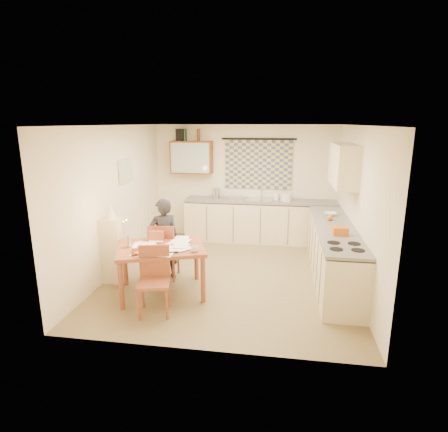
% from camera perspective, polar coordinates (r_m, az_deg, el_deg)
% --- Properties ---
extents(floor, '(4.00, 4.50, 0.02)m').
position_cam_1_polar(floor, '(6.54, 0.98, -8.91)').
color(floor, olive).
rests_on(floor, ground).
extents(ceiling, '(4.00, 4.50, 0.02)m').
position_cam_1_polar(ceiling, '(6.02, 1.08, 13.76)').
color(ceiling, white).
rests_on(ceiling, floor).
extents(wall_back, '(4.00, 0.02, 2.50)m').
position_cam_1_polar(wall_back, '(8.36, 3.16, 5.17)').
color(wall_back, '#FAECC7').
rests_on(wall_back, floor).
extents(wall_front, '(4.00, 0.02, 2.50)m').
position_cam_1_polar(wall_front, '(4.01, -3.42, -4.81)').
color(wall_front, '#FAECC7').
rests_on(wall_front, floor).
extents(wall_left, '(0.02, 4.50, 2.50)m').
position_cam_1_polar(wall_left, '(6.72, -16.21, 2.43)').
color(wall_left, '#FAECC7').
rests_on(wall_left, floor).
extents(wall_right, '(0.02, 4.50, 2.50)m').
position_cam_1_polar(wall_right, '(6.22, 19.71, 1.23)').
color(wall_right, '#FAECC7').
rests_on(wall_right, floor).
extents(window_blind, '(1.45, 0.03, 1.05)m').
position_cam_1_polar(window_blind, '(8.25, 5.26, 7.81)').
color(window_blind, '#3D4B83').
rests_on(window_blind, wall_back).
extents(curtain_rod, '(1.60, 0.04, 0.04)m').
position_cam_1_polar(curtain_rod, '(8.19, 5.34, 11.63)').
color(curtain_rod, black).
rests_on(curtain_rod, wall_back).
extents(wall_cabinet, '(0.90, 0.34, 0.70)m').
position_cam_1_polar(wall_cabinet, '(8.31, -4.93, 8.91)').
color(wall_cabinet, '#662C0F').
rests_on(wall_cabinet, wall_back).
extents(wall_cabinet_glass, '(0.84, 0.02, 0.64)m').
position_cam_1_polar(wall_cabinet_glass, '(8.15, -5.21, 8.80)').
color(wall_cabinet_glass, '#99B2A5').
rests_on(wall_cabinet_glass, wall_back).
extents(upper_cabinet_right, '(0.34, 1.30, 0.70)m').
position_cam_1_polar(upper_cabinet_right, '(6.63, 17.75, 7.41)').
color(upper_cabinet_right, beige).
rests_on(upper_cabinet_right, wall_right).
extents(framed_print, '(0.04, 0.50, 0.40)m').
position_cam_1_polar(framed_print, '(7.00, -14.80, 6.70)').
color(framed_print, beige).
rests_on(framed_print, wall_left).
extents(print_canvas, '(0.01, 0.42, 0.32)m').
position_cam_1_polar(print_canvas, '(6.99, -14.61, 6.70)').
color(print_canvas, white).
rests_on(print_canvas, wall_left).
extents(counter_back, '(3.30, 0.62, 0.92)m').
position_cam_1_polar(counter_back, '(8.19, 5.69, -0.77)').
color(counter_back, beige).
rests_on(counter_back, floor).
extents(counter_right, '(0.62, 2.95, 0.92)m').
position_cam_1_polar(counter_right, '(6.42, 16.33, -5.53)').
color(counter_right, beige).
rests_on(counter_right, floor).
extents(stove, '(0.59, 0.59, 0.92)m').
position_cam_1_polar(stove, '(5.47, 17.65, -9.05)').
color(stove, white).
rests_on(stove, floor).
extents(sink, '(0.63, 0.55, 0.10)m').
position_cam_1_polar(sink, '(8.10, 5.46, 2.17)').
color(sink, silver).
rests_on(sink, counter_back).
extents(tap, '(0.03, 0.03, 0.28)m').
position_cam_1_polar(tap, '(8.24, 5.72, 3.65)').
color(tap, silver).
rests_on(tap, counter_back).
extents(dish_rack, '(0.40, 0.35, 0.06)m').
position_cam_1_polar(dish_rack, '(8.13, 1.77, 2.78)').
color(dish_rack, silver).
rests_on(dish_rack, counter_back).
extents(kettle, '(0.23, 0.23, 0.24)m').
position_cam_1_polar(kettle, '(8.18, -1.20, 3.49)').
color(kettle, silver).
rests_on(kettle, counter_back).
extents(mixing_bowl, '(0.26, 0.26, 0.16)m').
position_cam_1_polar(mixing_bowl, '(8.06, 9.47, 2.86)').
color(mixing_bowl, white).
rests_on(mixing_bowl, counter_back).
extents(soap_bottle, '(0.16, 0.16, 0.20)m').
position_cam_1_polar(soap_bottle, '(8.11, 8.05, 3.13)').
color(soap_bottle, white).
rests_on(soap_bottle, counter_back).
extents(bowl, '(0.25, 0.25, 0.05)m').
position_cam_1_polar(bowl, '(6.98, 15.88, 0.31)').
color(bowl, white).
rests_on(bowl, counter_right).
extents(orange_bag, '(0.23, 0.18, 0.12)m').
position_cam_1_polar(orange_bag, '(5.81, 17.26, -2.20)').
color(orange_bag, '#CB621A').
rests_on(orange_bag, counter_right).
extents(fruit_orange, '(0.10, 0.10, 0.10)m').
position_cam_1_polar(fruit_orange, '(6.60, 15.83, -0.25)').
color(fruit_orange, '#CB621A').
rests_on(fruit_orange, counter_right).
extents(speaker, '(0.20, 0.23, 0.26)m').
position_cam_1_polar(speaker, '(8.34, -6.56, 12.19)').
color(speaker, black).
rests_on(speaker, wall_cabinet).
extents(bottle_green, '(0.09, 0.09, 0.26)m').
position_cam_1_polar(bottle_green, '(8.32, -6.11, 12.20)').
color(bottle_green, '#195926').
rests_on(bottle_green, wall_cabinet).
extents(bottle_brown, '(0.07, 0.07, 0.26)m').
position_cam_1_polar(bottle_brown, '(8.25, -3.89, 12.23)').
color(bottle_brown, '#662C0F').
rests_on(bottle_brown, wall_cabinet).
extents(dining_table, '(1.51, 1.32, 0.75)m').
position_cam_1_polar(dining_table, '(5.79, -9.43, -8.07)').
color(dining_table, brown).
rests_on(dining_table, floor).
extents(chair_far, '(0.45, 0.45, 0.95)m').
position_cam_1_polar(chair_far, '(6.37, -9.01, -6.80)').
color(chair_far, brown).
rests_on(chair_far, floor).
extents(chair_near, '(0.50, 0.50, 0.92)m').
position_cam_1_polar(chair_near, '(5.28, -10.54, -11.52)').
color(chair_near, brown).
rests_on(chair_near, floor).
extents(person, '(0.80, 0.78, 1.37)m').
position_cam_1_polar(person, '(6.21, -9.17, -3.53)').
color(person, black).
rests_on(person, floor).
extents(shelf_stand, '(0.32, 0.30, 1.07)m').
position_cam_1_polar(shelf_stand, '(6.34, -16.50, -4.99)').
color(shelf_stand, beige).
rests_on(shelf_stand, floor).
extents(lampshade, '(0.20, 0.20, 0.22)m').
position_cam_1_polar(lampshade, '(6.17, -16.91, 0.67)').
color(lampshade, beige).
rests_on(lampshade, shelf_stand).
extents(letter_rack, '(0.23, 0.11, 0.16)m').
position_cam_1_polar(letter_rack, '(5.91, -10.25, -3.01)').
color(letter_rack, brown).
rests_on(letter_rack, dining_table).
extents(mug, '(0.21, 0.21, 0.09)m').
position_cam_1_polar(mug, '(5.36, -4.51, -5.02)').
color(mug, white).
rests_on(mug, dining_table).
extents(magazine, '(0.37, 0.40, 0.03)m').
position_cam_1_polar(magazine, '(5.45, -13.91, -5.43)').
color(magazine, maroon).
rests_on(magazine, dining_table).
extents(book, '(0.21, 0.27, 0.02)m').
position_cam_1_polar(book, '(5.57, -13.46, -5.01)').
color(book, '#CB621A').
rests_on(book, dining_table).
extents(orange_box, '(0.13, 0.10, 0.04)m').
position_cam_1_polar(orange_box, '(5.36, -12.76, -5.63)').
color(orange_box, '#CB621A').
rests_on(orange_box, dining_table).
extents(eyeglasses, '(0.14, 0.09, 0.02)m').
position_cam_1_polar(eyeglasses, '(5.36, -7.71, -5.53)').
color(eyeglasses, black).
rests_on(eyeglasses, dining_table).
extents(candle_holder, '(0.07, 0.07, 0.18)m').
position_cam_1_polar(candle_holder, '(5.71, -14.40, -3.75)').
color(candle_holder, silver).
rests_on(candle_holder, dining_table).
extents(candle, '(0.03, 0.03, 0.22)m').
position_cam_1_polar(candle, '(5.63, -15.01, -1.91)').
color(candle, white).
rests_on(candle, dining_table).
extents(candle_flame, '(0.02, 0.02, 0.02)m').
position_cam_1_polar(candle_flame, '(5.63, -14.63, -0.60)').
color(candle_flame, '#FFCC66').
rests_on(candle_flame, dining_table).
extents(papers, '(0.97, 1.03, 0.02)m').
position_cam_1_polar(papers, '(5.69, -8.72, -4.36)').
color(papers, white).
rests_on(papers, dining_table).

